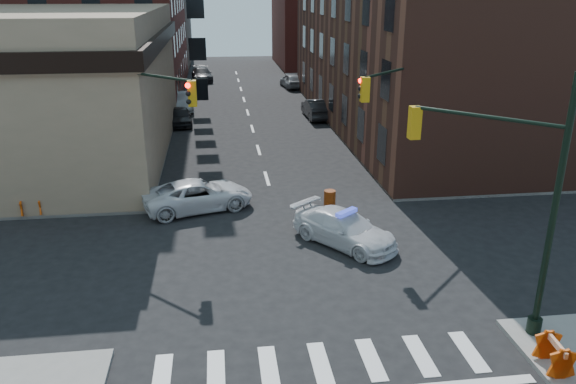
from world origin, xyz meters
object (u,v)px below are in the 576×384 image
object	(u,v)px
barricade_nw_a	(84,191)
barricade_se_a	(554,355)
pickup	(198,195)
police_car	(345,229)
parked_car_enear	(316,109)
pedestrian_a	(67,194)
parked_car_wnear	(181,116)
barrel_bank	(168,203)
pedestrian_b	(94,179)
barrel_road	(330,200)
parked_car_wfar	(184,101)

from	to	relation	value
barricade_nw_a	barricade_se_a	bearing A→B (deg)	-30.77
pickup	barricade_se_a	bearing A→B (deg)	-160.23
police_car	parked_car_enear	bearing A→B (deg)	44.72
pickup	pedestrian_a	size ratio (longest dim) A/B	3.19
parked_car_wnear	pedestrian_a	world-z (taller)	pedestrian_a
police_car	parked_car_enear	world-z (taller)	parked_car_enear
pickup	barricade_nw_a	world-z (taller)	pickup
barrel_bank	barricade_se_a	xyz separation A→B (m)	(11.58, -13.60, 0.14)
pedestrian_b	barricade_se_a	world-z (taller)	pedestrian_b
pedestrian_a	pedestrian_b	distance (m)	2.43
police_car	parked_car_wnear	size ratio (longest dim) A/B	1.17
pickup	barrel_road	size ratio (longest dim) A/B	5.30
pickup	parked_car_enear	bearing A→B (deg)	-42.14
pickup	parked_car_enear	distance (m)	21.34
pedestrian_b	pedestrian_a	bearing A→B (deg)	-116.43
parked_car_wnear	barrel_road	distance (m)	20.68
barricade_nw_a	pedestrian_a	bearing A→B (deg)	-89.66
police_car	barrel_road	bearing A→B (deg)	49.80
parked_car_wnear	parked_car_enear	xyz separation A→B (m)	(10.98, 1.14, 0.10)
parked_car_wfar	parked_car_enear	distance (m)	11.92
police_car	barricade_se_a	bearing A→B (deg)	-104.35
parked_car_wfar	pedestrian_b	size ratio (longest dim) A/B	3.01
parked_car_enear	pedestrian_a	world-z (taller)	pedestrian_a
parked_car_wfar	barricade_se_a	distance (m)	39.48
parked_car_enear	barrel_road	xyz separation A→B (m)	(-2.90, -20.17, -0.31)
parked_car_wnear	barricade_nw_a	world-z (taller)	parked_car_wnear
parked_car_enear	barricade_nw_a	world-z (taller)	parked_car_enear
police_car	pedestrian_a	bearing A→B (deg)	119.89
pedestrian_a	pedestrian_b	world-z (taller)	pedestrian_a
pedestrian_b	barrel_bank	size ratio (longest dim) A/B	1.77
pedestrian_b	barricade_nw_a	xyz separation A→B (m)	(-0.45, -0.65, -0.38)
pedestrian_a	barricade_se_a	bearing A→B (deg)	-9.74
parked_car_enear	barricade_se_a	world-z (taller)	parked_car_enear
pedestrian_a	barricade_se_a	xyz separation A→B (m)	(16.29, -14.00, -0.39)
barrel_road	barricade_nw_a	bearing A→B (deg)	167.17
parked_car_wfar	parked_car_enear	size ratio (longest dim) A/B	0.99
pickup	barrel_bank	bearing A→B (deg)	81.37
pickup	parked_car_enear	xyz separation A→B (m)	(9.23, 19.25, 0.07)
police_car	pedestrian_a	size ratio (longest dim) A/B	2.91
barricade_se_a	barricade_nw_a	world-z (taller)	barricade_se_a
pedestrian_b	barrel_road	bearing A→B (deg)	-22.63
parked_car_wnear	barricade_nw_a	xyz separation A→B (m)	(-4.02, -16.28, -0.14)
parked_car_enear	pedestrian_b	xyz separation A→B (m)	(-14.55, -16.76, 0.14)
parked_car_wfar	barricade_nw_a	world-z (taller)	parked_car_wfar
parked_car_wnear	barricade_se_a	distance (m)	34.05
pedestrian_b	barrel_road	world-z (taller)	pedestrian_b
parked_car_enear	pedestrian_b	bearing A→B (deg)	47.03
barrel_road	barrel_bank	distance (m)	7.81
parked_car_wnear	police_car	bearing A→B (deg)	-75.71
police_car	pedestrian_b	distance (m)	13.62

